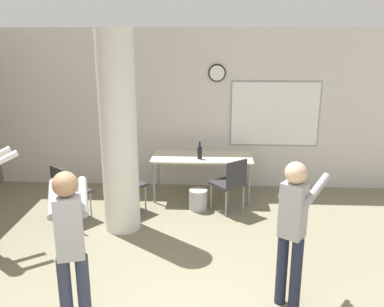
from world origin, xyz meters
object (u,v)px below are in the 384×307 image
(folding_table, at_px, (202,159))
(chair_near_pillar, at_px, (68,189))
(person_playing_side, at_px, (293,224))
(chair_table_right, at_px, (231,181))
(chair_table_left, at_px, (125,182))
(person_playing_front, at_px, (70,242))
(bottle_on_table, at_px, (200,152))

(folding_table, height_order, chair_near_pillar, chair_near_pillar)
(folding_table, height_order, person_playing_side, person_playing_side)
(chair_table_right, distance_m, chair_table_left, 1.63)
(person_playing_front, bearing_deg, folding_table, 72.77)
(chair_near_pillar, height_order, chair_table_left, same)
(chair_near_pillar, bearing_deg, person_playing_front, -70.18)
(bottle_on_table, height_order, person_playing_front, person_playing_front)
(chair_table_right, height_order, chair_table_left, same)
(person_playing_side, xyz_separation_m, person_playing_front, (-2.06, -0.54, 0.03))
(chair_table_left, distance_m, person_playing_side, 3.11)
(chair_near_pillar, bearing_deg, person_playing_side, -32.59)
(folding_table, height_order, person_playing_front, person_playing_front)
(person_playing_front, bearing_deg, chair_table_left, 91.91)
(bottle_on_table, bearing_deg, chair_table_right, -41.90)
(folding_table, xyz_separation_m, person_playing_side, (0.99, -2.92, 0.25))
(bottle_on_table, distance_m, chair_table_right, 0.74)
(chair_near_pillar, bearing_deg, chair_table_right, 10.96)
(folding_table, distance_m, bottle_on_table, 0.21)
(chair_table_left, relative_size, person_playing_front, 0.54)
(chair_table_left, height_order, person_playing_front, person_playing_front)
(person_playing_side, bearing_deg, bottle_on_table, 110.18)
(chair_near_pillar, relative_size, person_playing_side, 0.55)
(chair_near_pillar, bearing_deg, bottle_on_table, 25.54)
(chair_table_right, relative_size, chair_table_left, 1.00)
(chair_near_pillar, height_order, chair_table_right, same)
(bottle_on_table, bearing_deg, folding_table, 74.78)
(folding_table, bearing_deg, person_playing_side, -71.28)
(person_playing_side, distance_m, person_playing_front, 2.13)
(bottle_on_table, xyz_separation_m, person_playing_front, (-1.04, -3.33, 0.12))
(chair_near_pillar, distance_m, person_playing_side, 3.51)
(chair_table_left, bearing_deg, chair_near_pillar, -157.47)
(bottle_on_table, bearing_deg, person_playing_front, -107.31)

